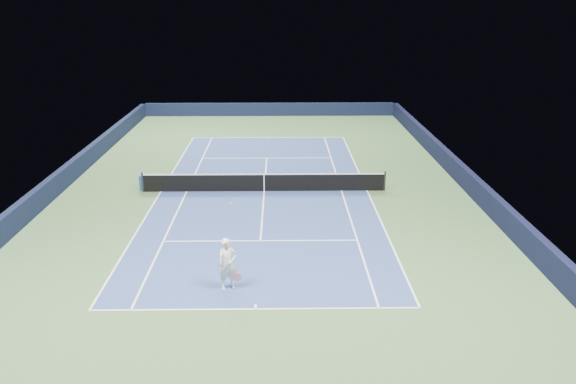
{
  "coord_description": "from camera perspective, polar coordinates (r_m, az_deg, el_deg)",
  "views": [
    {
      "loc": [
        0.84,
        -28.15,
        9.83
      ],
      "look_at": [
        1.22,
        -3.0,
        1.0
      ],
      "focal_mm": 35.0,
      "sensor_mm": 36.0,
      "label": 1
    }
  ],
  "objects": [
    {
      "name": "court_surface",
      "position": [
        29.83,
        -2.43,
        0.09
      ],
      "size": [
        10.97,
        23.77,
        0.01
      ],
      "primitive_type": "cube",
      "color": "navy",
      "rests_on": "ground"
    },
    {
      "name": "center_service_line",
      "position": [
        29.83,
        -2.43,
        0.1
      ],
      "size": [
        0.08,
        12.8,
        0.0
      ],
      "primitive_type": "cube",
      "color": "white",
      "rests_on": "ground"
    },
    {
      "name": "ground",
      "position": [
        29.83,
        -2.43,
        0.08
      ],
      "size": [
        40.0,
        40.0,
        0.0
      ],
      "primitive_type": "plane",
      "color": "#395B31",
      "rests_on": "ground"
    },
    {
      "name": "sideline_doubles_left",
      "position": [
        30.48,
        -12.79,
        0.05
      ],
      "size": [
        0.08,
        23.77,
        0.0
      ],
      "primitive_type": "cube",
      "color": "white",
      "rests_on": "ground"
    },
    {
      "name": "sideline_singles_right",
      "position": [
        30.0,
        5.45,
        0.14
      ],
      "size": [
        0.08,
        23.77,
        0.0
      ],
      "primitive_type": "cube",
      "color": "white",
      "rests_on": "ground"
    },
    {
      "name": "tennis_player",
      "position": [
        19.92,
        -6.16,
        -7.28
      ],
      "size": [
        0.89,
        1.38,
        2.86
      ],
      "color": "white",
      "rests_on": "ground"
    },
    {
      "name": "center_mark_far",
      "position": [
        41.09,
        -2.02,
        5.5
      ],
      "size": [
        0.08,
        0.3,
        0.0
      ],
      "primitive_type": "cube",
      "color": "white",
      "rests_on": "ground"
    },
    {
      "name": "sideline_singles_left",
      "position": [
        30.23,
        -10.25,
        0.06
      ],
      "size": [
        0.08,
        23.77,
        0.0
      ],
      "primitive_type": "cube",
      "color": "white",
      "rests_on": "ground"
    },
    {
      "name": "tennis_net",
      "position": [
        29.67,
        -2.44,
        1.01
      ],
      "size": [
        12.9,
        0.1,
        1.07
      ],
      "color": "black",
      "rests_on": "ground"
    },
    {
      "name": "center_mark_near",
      "position": [
        19.15,
        -3.32,
        -11.55
      ],
      "size": [
        0.08,
        0.3,
        0.0
      ],
      "primitive_type": "cube",
      "color": "white",
      "rests_on": "ground"
    },
    {
      "name": "service_line_near",
      "position": [
        23.88,
        -2.81,
        -4.97
      ],
      "size": [
        8.23,
        0.08,
        0.0
      ],
      "primitive_type": "cube",
      "color": "white",
      "rests_on": "ground"
    },
    {
      "name": "sponsor_cube",
      "position": [
        30.97,
        -14.34,
        0.99
      ],
      "size": [
        0.58,
        0.48,
        0.8
      ],
      "color": "#1E49B7",
      "rests_on": "ground"
    },
    {
      "name": "baseline_near",
      "position": [
        19.02,
        -3.34,
        -11.78
      ],
      "size": [
        10.97,
        0.08,
        0.0
      ],
      "primitive_type": "cube",
      "color": "white",
      "rests_on": "ground"
    },
    {
      "name": "sideline_doubles_right",
      "position": [
        30.18,
        8.04,
        0.15
      ],
      "size": [
        0.08,
        23.77,
        0.0
      ],
      "primitive_type": "cube",
      "color": "white",
      "rests_on": "ground"
    },
    {
      "name": "wall_left",
      "position": [
        31.86,
        -22.3,
        0.92
      ],
      "size": [
        0.35,
        40.0,
        1.1
      ],
      "primitive_type": "cube",
      "color": "black",
      "rests_on": "ground"
    },
    {
      "name": "baseline_far",
      "position": [
        41.23,
        -2.02,
        5.55
      ],
      "size": [
        10.97,
        0.08,
        0.0
      ],
      "primitive_type": "cube",
      "color": "white",
      "rests_on": "ground"
    },
    {
      "name": "service_line_far",
      "position": [
        35.93,
        -2.18,
        3.47
      ],
      "size": [
        8.23,
        0.08,
        0.0
      ],
      "primitive_type": "cube",
      "color": "white",
      "rests_on": "ground"
    },
    {
      "name": "wall_far",
      "position": [
        48.88,
        -1.85,
        8.39
      ],
      "size": [
        22.0,
        0.35,
        1.1
      ],
      "primitive_type": "cube",
      "color": "#101632",
      "rests_on": "ground"
    },
    {
      "name": "wall_right",
      "position": [
        31.28,
        17.8,
        1.13
      ],
      "size": [
        0.35,
        40.0,
        1.1
      ],
      "primitive_type": "cube",
      "color": "black",
      "rests_on": "ground"
    }
  ]
}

